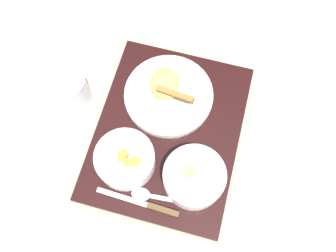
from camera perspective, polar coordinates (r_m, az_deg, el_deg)
The scene contains 8 objects.
ground_plane at distance 0.84m, azimuth 0.00°, elevation -1.16°, with size 4.00×4.00×0.00m, color tan.
serving_tray at distance 0.84m, azimuth 0.00°, elevation -0.94°, with size 0.46×0.37×0.02m.
bowl_salad at distance 0.78m, azimuth -6.92°, elevation -5.31°, with size 0.13×0.13×0.07m.
bowl_soup at distance 0.76m, azimuth 4.19°, elevation -8.17°, with size 0.13×0.13×0.06m.
plate_main at distance 0.85m, azimuth 0.10°, elevation 5.27°, with size 0.21×0.21×0.08m.
knife at distance 0.78m, azimuth -2.62°, elevation -12.75°, with size 0.04×0.19×0.01m.
spoon at distance 0.78m, azimuth -2.93°, elevation -11.14°, with size 0.03×0.13×0.01m.
glass_water at distance 0.87m, azimuth -14.80°, elevation 5.52°, with size 0.07×0.07×0.09m.
Camera 1 is at (-0.27, -0.04, 0.80)m, focal length 38.00 mm.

